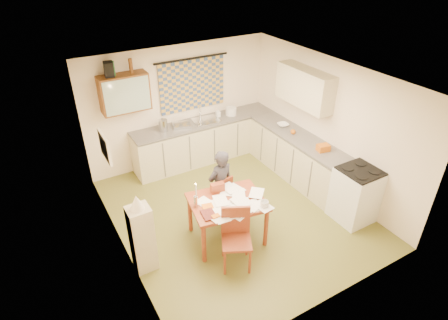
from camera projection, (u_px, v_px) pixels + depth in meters
floor at (235, 212)px, 6.77m from camera, size 4.00×4.50×0.02m
ceiling at (238, 77)px, 5.47m from camera, size 4.00×4.50×0.02m
wall_back at (179, 105)px, 7.79m from camera, size 4.00×0.02×2.50m
wall_front at (336, 234)px, 4.44m from camera, size 4.00×0.02×2.50m
wall_left at (115, 187)px, 5.26m from camera, size 0.02×4.50×2.50m
wall_right at (328, 125)px, 6.98m from camera, size 0.02×4.50×2.50m
window_blind at (192, 85)px, 7.69m from camera, size 1.45×0.03×1.05m
curtain_rod at (192, 59)px, 7.39m from camera, size 1.60×0.04×0.04m
wall_cabinet at (124, 93)px, 6.88m from camera, size 0.90×0.34×0.70m
wall_cabinet_glass at (127, 96)px, 6.76m from camera, size 0.84×0.02×0.64m
upper_cabinet_right at (305, 87)px, 7.00m from camera, size 0.34×1.30×0.70m
framed_print at (105, 147)px, 5.34m from camera, size 0.04×0.50×0.40m
print_canvas at (107, 146)px, 5.35m from camera, size 0.01×0.42×0.32m
counter_back at (208, 140)px, 8.19m from camera, size 3.30×0.62×0.92m
counter_right at (304, 162)px, 7.39m from camera, size 0.62×2.95×0.92m
stove at (355, 194)px, 6.39m from camera, size 0.64×0.64×0.99m
sink at (206, 122)px, 7.95m from camera, size 0.59×0.50×0.10m
tap at (200, 112)px, 7.97m from camera, size 0.04×0.04×0.28m
dish_rack at (181, 125)px, 7.67m from camera, size 0.42×0.38×0.06m
kettle at (163, 125)px, 7.45m from camera, size 0.22×0.22×0.24m
mixing_bowl at (231, 111)px, 8.15m from camera, size 0.31×0.31×0.16m
soap_bottle at (218, 113)px, 8.06m from camera, size 0.09×0.09×0.18m
bowl at (283, 125)px, 7.68m from camera, size 0.30×0.30×0.06m
orange_bag at (323, 148)px, 6.79m from camera, size 0.25×0.20×0.12m
fruit_orange at (293, 132)px, 7.37m from camera, size 0.10×0.10×0.10m
speaker at (109, 69)px, 6.54m from camera, size 0.19×0.22×0.26m
bottle_green at (113, 69)px, 6.57m from camera, size 0.09×0.09×0.26m
bottle_brown at (131, 66)px, 6.71m from camera, size 0.08×0.08×0.26m
dining_table at (227, 219)px, 6.01m from camera, size 1.27×1.05×0.75m
chair_far at (219, 202)px, 6.58m from camera, size 0.43×0.43×0.82m
chair_near at (236, 249)px, 5.56m from camera, size 0.57×0.57×0.94m
person at (220, 186)px, 6.30m from camera, size 0.57×0.44×1.34m
shelf_stand at (142, 239)px, 5.38m from camera, size 0.32×0.30×1.10m
lampshade at (137, 202)px, 5.04m from camera, size 0.20×0.20×0.22m
letter_rack at (218, 188)px, 5.98m from camera, size 0.23×0.13×0.16m
mug at (264, 204)px, 5.66m from camera, size 0.16×0.16×0.11m
magazine at (202, 216)px, 5.48m from camera, size 0.26×0.31×0.02m
book at (203, 209)px, 5.62m from camera, size 0.26×0.30×0.02m
orange_box at (216, 217)px, 5.46m from camera, size 0.12×0.09×0.04m
eyeglasses at (242, 209)px, 5.62m from camera, size 0.14×0.09×0.02m
candle_holder at (196, 201)px, 5.65m from camera, size 0.08×0.08×0.18m
candle at (196, 191)px, 5.55m from camera, size 0.03×0.03×0.22m
candle_flame at (195, 184)px, 5.48m from camera, size 0.02×0.02×0.02m
papers at (234, 203)px, 5.74m from camera, size 1.15×0.97×0.03m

